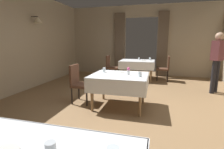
% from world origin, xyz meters
% --- Properties ---
extents(ground, '(10.08, 10.08, 0.00)m').
position_xyz_m(ground, '(0.00, 0.00, 0.00)').
color(ground, olive).
extents(wall_back, '(6.40, 0.27, 3.00)m').
position_xyz_m(wall_back, '(0.00, 4.18, 1.52)').
color(wall_back, tan).
rests_on(wall_back, ground).
extents(dining_table_mid, '(1.25, 1.04, 0.75)m').
position_xyz_m(dining_table_mid, '(-0.07, 0.11, 0.65)').
color(dining_table_mid, olive).
rests_on(dining_table_mid, ground).
extents(dining_table_far, '(1.32, 0.99, 0.75)m').
position_xyz_m(dining_table_far, '(-0.00, 3.09, 0.65)').
color(dining_table_far, olive).
rests_on(dining_table_far, ground).
extents(chair_mid_left, '(0.44, 0.44, 0.93)m').
position_xyz_m(chair_mid_left, '(-1.08, 0.15, 0.52)').
color(chair_mid_left, black).
rests_on(chair_mid_left, ground).
extents(chair_far_left, '(0.44, 0.44, 0.93)m').
position_xyz_m(chair_far_left, '(-1.05, 2.98, 0.52)').
color(chair_far_left, black).
rests_on(chair_far_left, ground).
extents(chair_far_right, '(0.44, 0.44, 0.93)m').
position_xyz_m(chair_far_right, '(1.04, 3.17, 0.52)').
color(chair_far_right, black).
rests_on(chair_far_right, ground).
extents(glass_near_b, '(0.07, 0.07, 0.09)m').
position_xyz_m(glass_near_b, '(0.07, -2.65, 0.79)').
color(glass_near_b, silver).
rests_on(glass_near_b, dining_table_near).
extents(flower_vase_mid, '(0.07, 0.07, 0.17)m').
position_xyz_m(flower_vase_mid, '(0.13, 0.14, 0.84)').
color(flower_vase_mid, silver).
rests_on(flower_vase_mid, dining_table_mid).
extents(glass_mid_b, '(0.07, 0.07, 0.12)m').
position_xyz_m(glass_mid_b, '(-0.49, 0.29, 0.81)').
color(glass_mid_b, silver).
rests_on(glass_mid_b, dining_table_mid).
extents(plate_mid_c, '(0.18, 0.18, 0.01)m').
position_xyz_m(plate_mid_c, '(-0.10, 0.38, 0.76)').
color(plate_mid_c, white).
rests_on(plate_mid_c, dining_table_mid).
extents(glass_mid_d, '(0.07, 0.07, 0.10)m').
position_xyz_m(glass_mid_d, '(0.39, -0.01, 0.80)').
color(glass_mid_d, silver).
rests_on(glass_mid_d, dining_table_mid).
extents(plate_far_a, '(0.19, 0.19, 0.01)m').
position_xyz_m(plate_far_a, '(0.23, 3.15, 0.76)').
color(plate_far_a, white).
rests_on(plate_far_a, dining_table_far).
extents(glass_far_b, '(0.06, 0.06, 0.10)m').
position_xyz_m(glass_far_b, '(0.02, 3.41, 0.80)').
color(glass_far_b, silver).
rests_on(glass_far_b, dining_table_far).
extents(glass_far_c, '(0.08, 0.08, 0.11)m').
position_xyz_m(glass_far_c, '(0.46, 3.29, 0.80)').
color(glass_far_c, silver).
rests_on(glass_far_c, dining_table_far).
extents(person_waiter_by_doorway, '(0.40, 0.41, 1.72)m').
position_xyz_m(person_waiter_by_doorway, '(2.36, 1.86, 1.02)').
color(person_waiter_by_doorway, black).
rests_on(person_waiter_by_doorway, ground).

